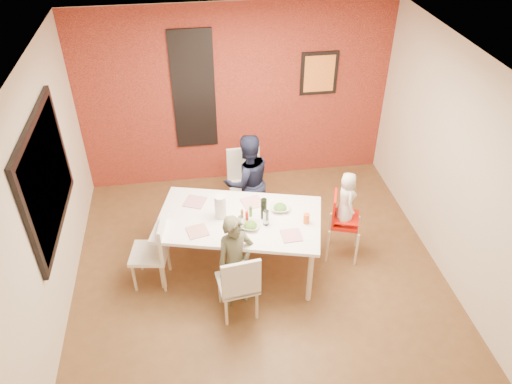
{
  "coord_description": "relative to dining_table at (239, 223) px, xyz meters",
  "views": [
    {
      "loc": [
        -0.7,
        -4.35,
        4.47
      ],
      "look_at": [
        0.0,
        0.3,
        1.05
      ],
      "focal_mm": 35.0,
      "sensor_mm": 36.0,
      "label": 1
    }
  ],
  "objects": [
    {
      "name": "condiment_green",
      "position": [
        0.14,
        0.01,
        0.14
      ],
      "size": [
        0.04,
        0.04,
        0.14
      ],
      "primitive_type": "cylinder",
      "color": "#3E7D29",
      "rests_on": "dining_table"
    },
    {
      "name": "art_print_canvas",
      "position": [
        1.42,
        2.02,
        0.93
      ],
      "size": [
        0.44,
        0.01,
        0.54
      ],
      "primitive_type": "cube",
      "color": "orange",
      "rests_on": "wall_back"
    },
    {
      "name": "child_near",
      "position": [
        -0.11,
        -0.53,
        -0.12
      ],
      "size": [
        0.5,
        0.41,
        1.2
      ],
      "primitive_type": "imported",
      "rotation": [
        0.0,
        0.0,
        0.3
      ],
      "color": "#504F39",
      "rests_on": "ground"
    },
    {
      "name": "chair_left",
      "position": [
        -1.0,
        -0.08,
        -0.2
      ],
      "size": [
        0.49,
        0.49,
        0.92
      ],
      "rotation": [
        0.0,
        0.0,
        4.55
      ],
      "color": "silver",
      "rests_on": "ground"
    },
    {
      "name": "ceiling",
      "position": [
        0.22,
        -0.17,
        1.98
      ],
      "size": [
        4.5,
        4.5,
        0.02
      ],
      "primitive_type": "cube",
      "color": "white",
      "rests_on": "wall_back"
    },
    {
      "name": "plate_near_right",
      "position": [
        0.54,
        -0.4,
        0.08
      ],
      "size": [
        0.23,
        0.23,
        0.01
      ],
      "primitive_type": "cube",
      "rotation": [
        0.0,
        0.0,
        0.03
      ],
      "color": "white",
      "rests_on": "dining_table"
    },
    {
      "name": "art_print_frame",
      "position": [
        1.42,
        2.04,
        0.93
      ],
      "size": [
        0.54,
        0.03,
        0.64
      ],
      "primitive_type": "cube",
      "color": "black",
      "rests_on": "wall_back"
    },
    {
      "name": "condiment_red",
      "position": [
        0.08,
        -0.09,
        0.15
      ],
      "size": [
        0.04,
        0.04,
        0.15
      ],
      "primitive_type": "cylinder",
      "color": "red",
      "rests_on": "dining_table"
    },
    {
      "name": "sippy_cup",
      "position": [
        0.75,
        -0.2,
        0.13
      ],
      "size": [
        0.07,
        0.07,
        0.12
      ],
      "primitive_type": "cylinder",
      "color": "orange",
      "rests_on": "dining_table"
    },
    {
      "name": "high_chair",
      "position": [
        1.28,
        0.06,
        -0.17
      ],
      "size": [
        0.49,
        0.49,
        0.92
      ],
      "rotation": [
        0.0,
        0.0,
        1.24
      ],
      "color": "red",
      "rests_on": "ground"
    },
    {
      "name": "wine_bottle",
      "position": [
        0.28,
        -0.04,
        0.2
      ],
      "size": [
        0.07,
        0.07,
        0.27
      ],
      "primitive_type": "cylinder",
      "color": "black",
      "rests_on": "dining_table"
    },
    {
      "name": "wall_left",
      "position": [
        -2.03,
        -0.17,
        0.63
      ],
      "size": [
        0.02,
        4.5,
        2.7
      ],
      "primitive_type": "cube",
      "color": "beige",
      "rests_on": "ground"
    },
    {
      "name": "salad_bowl_a",
      "position": [
        0.11,
        -0.19,
        0.1
      ],
      "size": [
        0.27,
        0.27,
        0.05
      ],
      "primitive_type": "imported",
      "rotation": [
        0.0,
        0.0,
        -0.29
      ],
      "color": "silver",
      "rests_on": "dining_table"
    },
    {
      "name": "child_far",
      "position": [
        0.22,
        0.88,
        -0.04
      ],
      "size": [
        0.77,
        0.67,
        1.37
      ],
      "primitive_type": "imported",
      "rotation": [
        0.0,
        0.0,
        3.39
      ],
      "color": "black",
      "rests_on": "ground"
    },
    {
      "name": "wine_glass_a",
      "position": [
        -0.0,
        -0.21,
        0.16
      ],
      "size": [
        0.06,
        0.06,
        0.18
      ],
      "primitive_type": "cylinder",
      "color": "silver",
      "rests_on": "dining_table"
    },
    {
      "name": "glassblock_strip",
      "position": [
        -0.38,
        2.04,
        0.78
      ],
      "size": [
        0.55,
        0.03,
        1.7
      ],
      "primitive_type": "cube",
      "color": "white",
      "rests_on": "wall_back"
    },
    {
      "name": "wall_back",
      "position": [
        0.22,
        2.08,
        0.63
      ],
      "size": [
        4.5,
        0.02,
        2.7
      ],
      "primitive_type": "cube",
      "color": "beige",
      "rests_on": "ground"
    },
    {
      "name": "wine_glass_b",
      "position": [
        0.29,
        -0.16,
        0.17
      ],
      "size": [
        0.07,
        0.07,
        0.19
      ],
      "primitive_type": "cylinder",
      "color": "silver",
      "rests_on": "dining_table"
    },
    {
      "name": "dining_table",
      "position": [
        0.0,
        0.0,
        0.0
      ],
      "size": [
        2.1,
        1.51,
        0.79
      ],
      "rotation": [
        0.0,
        0.0,
        -0.26
      ],
      "color": "white",
      "rests_on": "ground"
    },
    {
      "name": "plate_near_left",
      "position": [
        -0.5,
        -0.18,
        0.08
      ],
      "size": [
        0.27,
        0.27,
        0.01
      ],
      "primitive_type": "cube",
      "rotation": [
        0.0,
        0.0,
        0.23
      ],
      "color": "silver",
      "rests_on": "dining_table"
    },
    {
      "name": "picture_window_frame",
      "position": [
        -2.0,
        0.03,
        0.83
      ],
      "size": [
        0.05,
        1.7,
        1.3
      ],
      "primitive_type": "cube",
      "color": "black",
      "rests_on": "wall_left"
    },
    {
      "name": "wall_right",
      "position": [
        2.47,
        -0.17,
        0.63
      ],
      "size": [
        0.02,
        4.5,
        2.7
      ],
      "primitive_type": "cube",
      "color": "beige",
      "rests_on": "ground"
    },
    {
      "name": "paper_towel_roll",
      "position": [
        -0.21,
        0.05,
        0.22
      ],
      "size": [
        0.13,
        0.13,
        0.3
      ],
      "primitive_type": "cylinder",
      "color": "silver",
      "rests_on": "dining_table"
    },
    {
      "name": "wall_front",
      "position": [
        0.22,
        -2.42,
        0.63
      ],
      "size": [
        4.5,
        0.02,
        2.7
      ],
      "primitive_type": "cube",
      "color": "beige",
      "rests_on": "ground"
    },
    {
      "name": "plate_far_mid",
      "position": [
        0.19,
        0.27,
        0.08
      ],
      "size": [
        0.29,
        0.29,
        0.01
      ],
      "primitive_type": "cube",
      "rotation": [
        0.0,
        0.0,
        0.25
      ],
      "color": "white",
      "rests_on": "dining_table"
    },
    {
      "name": "glassblock_surround",
      "position": [
        -0.38,
        2.04,
        0.78
      ],
      "size": [
        0.6,
        0.03,
        1.76
      ],
      "primitive_type": "cube",
      "color": "black",
      "rests_on": "wall_back"
    },
    {
      "name": "chair_near",
      "position": [
        -0.1,
        -0.77,
        -0.21
      ],
      "size": [
        0.47,
        0.47,
        0.91
      ],
      "rotation": [
        0.0,
        0.0,
        3.26
      ],
      "color": "beige",
      "rests_on": "ground"
    },
    {
      "name": "chair_far",
      "position": [
        0.21,
        1.13,
        -0.17
      ],
      "size": [
        0.48,
        0.48,
        0.98
      ],
      "rotation": [
        0.0,
        0.0,
        0.05
      ],
      "color": "beige",
      "rests_on": "ground"
    },
    {
      "name": "ground",
      "position": [
        0.22,
        -0.17,
        -0.72
      ],
      "size": [
        4.5,
        4.5,
        0.0
      ],
      "primitive_type": "plane",
      "color": "brown",
      "rests_on": "ground"
    },
    {
      "name": "brick_accent_wall",
      "position": [
        0.22,
        2.06,
        0.63
      ],
      "size": [
        4.5,
        0.02,
        2.7
      ],
      "primitive_type": "cube",
      "color": "maroon",
      "rests_on": "ground"
    },
    {
      "name": "salad_bowl_b",
      "position": [
        0.5,
        0.09,
        0.1
      ],
      "size": [
        0.26,
        0.26,
        0.06
      ],
      "primitive_type": "imported",
      "rotation": [
        0.0,
        0.0,
        -0.11
      ],
      "color": "white",
      "rests_on": "dining_table"
    },
    {
      "name": "picture_window_pane",
      "position": [
        -1.99,
        0.03,
        0.83
      ],
      "size": [
        0.02,
        1.55,
        1.15
      ],
      "primitive_type": "cube",
      "color": "black",
      "rests_on": "wall_left"
    },
    {
      "name": "plate_far_left",
      "position": [
        -0.5,
        0.38,
        0.08
      ],
      "size": [
        0.32,
        0.32,
        0.01
      ],
      "primitive_type": "cube",
      "rotation": [
        0.0,
        0.0,
        -0.4
      ],
      "color": "silver",
      "rests_on": "dining_table"
    },
    {
      "name": "condiment_brown",
      "position": [
        0.03,
        -0.02,
        0.13
      ],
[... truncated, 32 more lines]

